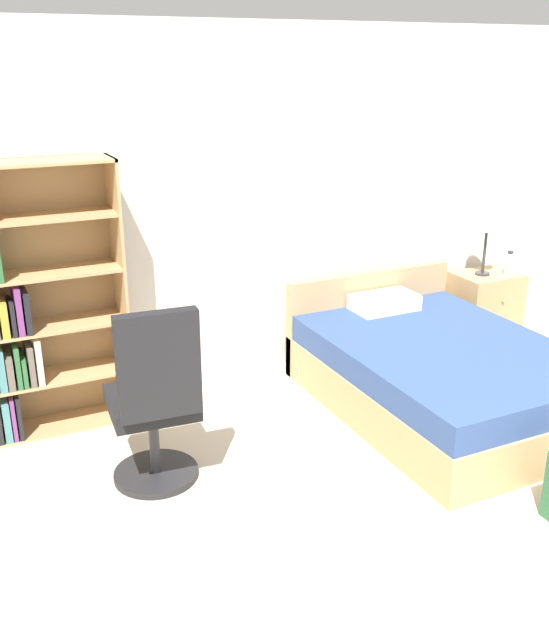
{
  "coord_description": "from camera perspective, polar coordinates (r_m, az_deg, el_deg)",
  "views": [
    {
      "loc": [
        -2.37,
        -1.57,
        2.36
      ],
      "look_at": [
        -0.67,
        1.98,
        0.9
      ],
      "focal_mm": 40.0,
      "sensor_mm": 36.0,
      "label": 1
    }
  ],
  "objects": [
    {
      "name": "office_chair",
      "position": [
        4.07,
        -9.54,
        -6.66
      ],
      "size": [
        0.52,
        0.59,
        1.14
      ],
      "color": "#232326",
      "rests_on": "ground_plane"
    },
    {
      "name": "water_bottle",
      "position": [
        6.36,
        18.27,
        4.3
      ],
      "size": [
        0.07,
        0.07,
        0.21
      ],
      "color": "silver",
      "rests_on": "nightstand"
    },
    {
      "name": "bookshelf",
      "position": [
        4.78,
        -18.88,
        0.98
      ],
      "size": [
        0.93,
        0.33,
        1.78
      ],
      "color": "tan",
      "rests_on": "ground_plane"
    },
    {
      "name": "wall_back",
      "position": [
        5.46,
        0.71,
        9.15
      ],
      "size": [
        9.0,
        0.06,
        2.6
      ],
      "color": "white",
      "rests_on": "ground_plane"
    },
    {
      "name": "bed",
      "position": [
        5.19,
        12.9,
        -4.07
      ],
      "size": [
        1.46,
        2.02,
        0.76
      ],
      "color": "tan",
      "rests_on": "ground_plane"
    },
    {
      "name": "nightstand",
      "position": [
        6.46,
        16.43,
        0.98
      ],
      "size": [
        0.55,
        0.43,
        0.61
      ],
      "color": "tan",
      "rests_on": "ground_plane"
    },
    {
      "name": "table_lamp",
      "position": [
        6.22,
        16.69,
        7.47
      ],
      "size": [
        0.24,
        0.24,
        0.55
      ],
      "color": "#333333",
      "rests_on": "nightstand"
    }
  ]
}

